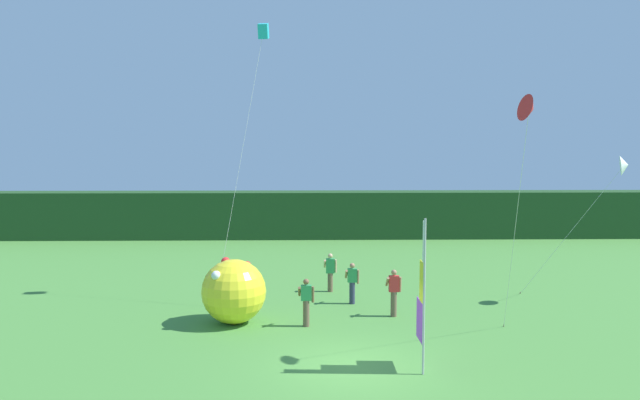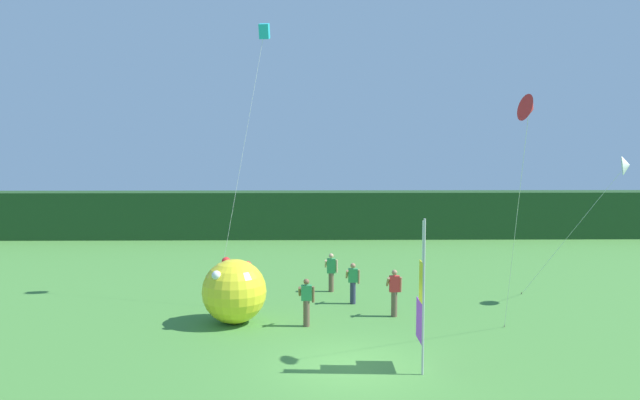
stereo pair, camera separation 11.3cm
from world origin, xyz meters
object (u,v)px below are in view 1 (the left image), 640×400
Objects in this scene: person_mid_field at (306,301)px; person_far_left at (352,282)px; kite_red_delta_1 at (529,110)px; person_near_banner at (330,271)px; banner_flag at (422,298)px; person_far_right at (394,291)px; inflatable_balloon at (234,291)px; kite_cyan_box_0 at (263,34)px; kite_white_delta_2 at (624,166)px.

person_mid_field is 3.45m from person_far_left.
person_near_banner is at bearing 121.03° from kite_red_delta_1.
banner_flag is 2.47× the size of person_far_right.
inflatable_balloon reaches higher than person_near_banner.
kite_cyan_box_0 is at bearing 111.08° from person_mid_field.
person_mid_field is 13.27m from kite_white_delta_2.
kite_white_delta_2 is (9.02, 1.50, 4.49)m from person_far_right.
inflatable_balloon is at bearing -101.16° from kite_cyan_box_0.
kite_cyan_box_0 is 1.46× the size of kite_red_delta_1.
person_far_right is at bearing 7.22° from inflatable_balloon.
person_near_banner is 0.28× the size of kite_white_delta_2.
person_far_right is at bearing -60.58° from person_near_banner.
person_mid_field reaches higher than person_far_left.
person_mid_field is 0.96× the size of person_far_right.
person_far_right reaches higher than person_near_banner.
banner_flag is 13.11m from kite_cyan_box_0.
banner_flag is 11.80m from kite_white_delta_2.
person_mid_field is at bearing -101.59° from person_near_banner.
person_near_banner is at bearing 52.08° from inflatable_balloon.
person_far_left is at bearing 178.35° from kite_white_delta_2.
person_mid_field is 1.02× the size of person_far_left.
kite_cyan_box_0 is at bearing -169.66° from person_near_banner.
kite_red_delta_1 reaches higher than person_far_left.
person_far_left is 11.35m from kite_white_delta_2.
inflatable_balloon is 10.37m from kite_cyan_box_0.
person_far_right is (1.37, -1.80, 0.06)m from person_far_left.
person_far_right is 0.29× the size of kite_white_delta_2.
person_near_banner is at bearing 103.21° from banner_flag.
inflatable_balloon reaches higher than person_far_left.
kite_cyan_box_0 is 1.90× the size of kite_white_delta_2.
person_far_right is 10.19m from kite_white_delta_2.
person_far_left is at bearing -23.29° from kite_cyan_box_0.
kite_white_delta_2 is at bearing 36.93° from banner_flag.
person_near_banner is 0.99× the size of person_mid_field.
person_near_banner is at bearing 168.31° from kite_white_delta_2.
person_near_banner is 5.75m from inflatable_balloon.
kite_white_delta_2 is (9.04, 6.79, 3.38)m from banner_flag.
person_near_banner is 12.28m from kite_white_delta_2.
person_far_left is 0.94× the size of person_far_right.
banner_flag reaches higher than person_far_right.
kite_white_delta_2 is at bearing 8.58° from inflatable_balloon.
person_mid_field is at bearing -9.58° from inflatable_balloon.
inflatable_balloon is 0.20× the size of kite_cyan_box_0.
inflatable_balloon is (-5.68, -0.72, 0.21)m from person_far_right.
kite_red_delta_1 is (4.35, -6.52, 6.28)m from person_far_left.
person_mid_field reaches higher than person_near_banner.
person_far_right is at bearing 89.87° from banner_flag.
kite_red_delta_1 reaches higher than person_near_banner.
kite_white_delta_2 is (6.04, 6.22, -1.73)m from kite_red_delta_1.
kite_cyan_box_0 is 14.97m from kite_white_delta_2.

